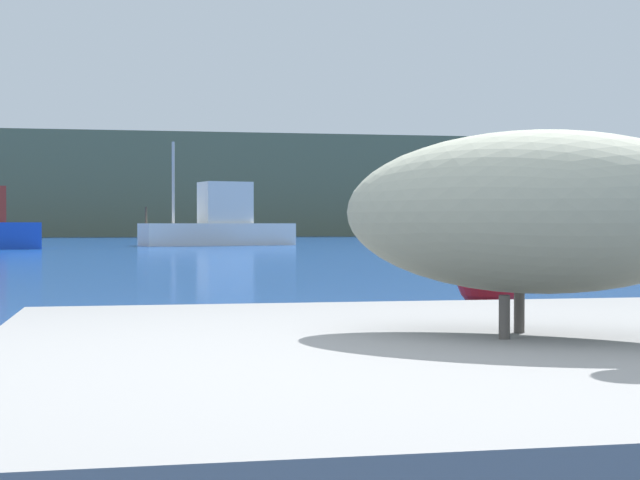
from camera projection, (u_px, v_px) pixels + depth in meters
name	position (u px, v px, depth m)	size (l,w,h in m)	color
hillside_backdrop	(136.00, 187.00, 74.21)	(140.00, 12.84, 7.42)	#5B664C
pier_dock	(531.00, 457.00, 2.66)	(2.92, 2.48, 0.66)	slate
pelican	(537.00, 208.00, 2.64)	(1.30, 1.04, 0.84)	gray
fishing_boat_white	(220.00, 224.00, 42.33)	(6.84, 3.44, 4.42)	white
mooring_buoy	(492.00, 277.00, 10.52)	(0.77, 0.77, 0.77)	red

